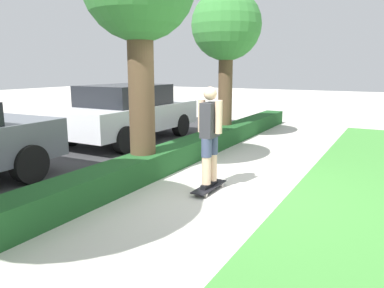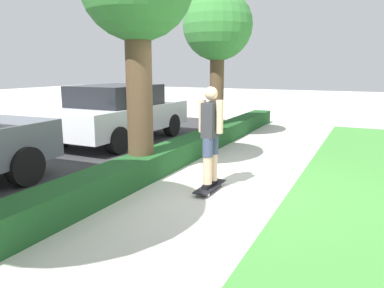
{
  "view_description": "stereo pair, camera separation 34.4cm",
  "coord_description": "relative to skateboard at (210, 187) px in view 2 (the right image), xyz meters",
  "views": [
    {
      "loc": [
        -5.55,
        -2.43,
        2.03
      ],
      "look_at": [
        -0.06,
        0.6,
        0.75
      ],
      "focal_mm": 35.0,
      "sensor_mm": 36.0,
      "label": 1
    },
    {
      "loc": [
        -5.71,
        -2.12,
        2.03
      ],
      "look_at": [
        -0.06,
        0.6,
        0.75
      ],
      "focal_mm": 35.0,
      "sensor_mm": 36.0,
      "label": 2
    }
  ],
  "objects": [
    {
      "name": "ground_plane",
      "position": [
        0.16,
        -0.22,
        -0.07
      ],
      "size": [
        60.0,
        60.0,
        0.0
      ],
      "primitive_type": "plane",
      "color": "beige"
    },
    {
      "name": "street_asphalt",
      "position": [
        0.16,
        3.98,
        -0.06
      ],
      "size": [
        16.35,
        5.0,
        0.01
      ],
      "color": "#38383A",
      "rests_on": "ground_plane"
    },
    {
      "name": "hedge_row",
      "position": [
        0.16,
        1.38,
        0.16
      ],
      "size": [
        16.35,
        0.6,
        0.45
      ],
      "color": "#1E5123",
      "rests_on": "ground_plane"
    },
    {
      "name": "skateboard",
      "position": [
        0.0,
        0.0,
        0.0
      ],
      "size": [
        0.89,
        0.24,
        0.08
      ],
      "color": "black",
      "rests_on": "ground_plane"
    },
    {
      "name": "skater_person",
      "position": [
        0.0,
        -0.0,
        0.89
      ],
      "size": [
        0.49,
        0.42,
        1.65
      ],
      "color": "black",
      "rests_on": "skateboard"
    },
    {
      "name": "tree_far",
      "position": [
        4.25,
        1.62,
        2.99
      ],
      "size": [
        1.89,
        1.89,
        4.11
      ],
      "color": "brown",
      "rests_on": "ground_plane"
    },
    {
      "name": "parked_car_middle",
      "position": [
        2.86,
        3.96,
        0.75
      ],
      "size": [
        4.38,
        2.03,
        1.57
      ],
      "rotation": [
        0.0,
        0.0,
        -0.01
      ],
      "color": "silver",
      "rests_on": "ground_plane"
    }
  ]
}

